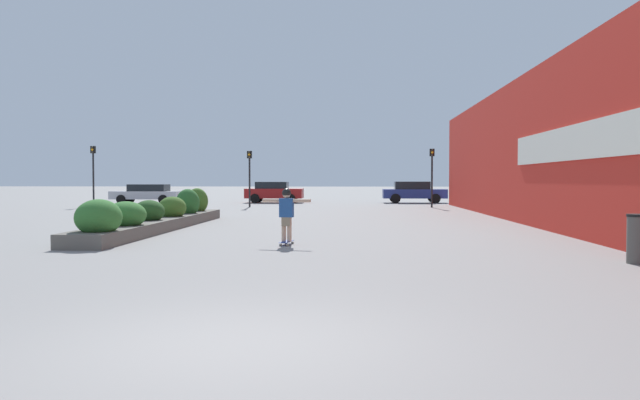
# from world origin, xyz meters

# --- Properties ---
(ground_plane) EXTENTS (300.00, 300.00, 0.00)m
(ground_plane) POSITION_xyz_m (0.00, 0.00, 0.00)
(ground_plane) COLOR gray
(building_wall_right) EXTENTS (0.67, 43.45, 5.62)m
(building_wall_right) POSITION_xyz_m (7.79, 14.29, 2.81)
(building_wall_right) COLOR red
(building_wall_right) RESTS_ON ground_plane
(planter_box) EXTENTS (1.27, 12.71, 1.32)m
(planter_box) POSITION_xyz_m (-5.31, 14.21, 0.45)
(planter_box) COLOR #605B54
(planter_box) RESTS_ON ground_plane
(skateboard) EXTENTS (0.32, 0.79, 0.09)m
(skateboard) POSITION_xyz_m (-0.52, 9.76, 0.07)
(skateboard) COLOR navy
(skateboard) RESTS_ON ground_plane
(skateboarder) EXTENTS (1.27, 0.27, 1.36)m
(skateboarder) POSITION_xyz_m (-0.52, 9.76, 0.91)
(skateboarder) COLOR tan
(skateboarder) RESTS_ON skateboard
(trash_bin) EXTENTS (0.50, 0.50, 0.99)m
(trash_bin) POSITION_xyz_m (6.89, 6.59, 0.49)
(trash_bin) COLOR #514C47
(trash_bin) RESTS_ON ground_plane
(car_leftmost) EXTENTS (4.53, 1.97, 1.55)m
(car_leftmost) POSITION_xyz_m (5.43, 39.16, 0.82)
(car_leftmost) COLOR navy
(car_leftmost) RESTS_ON ground_plane
(car_center_left) EXTENTS (4.75, 1.91, 1.35)m
(car_center_left) POSITION_xyz_m (-13.40, 36.82, 0.73)
(car_center_left) COLOR #BCBCC1
(car_center_left) RESTS_ON ground_plane
(car_center_right) EXTENTS (4.33, 2.05, 1.37)m
(car_center_right) POSITION_xyz_m (14.91, 34.94, 0.75)
(car_center_right) COLOR #BCBCC1
(car_center_right) RESTS_ON ground_plane
(car_rightmost) EXTENTS (4.14, 2.03, 1.52)m
(car_rightmost) POSITION_xyz_m (-4.72, 39.00, 0.81)
(car_rightmost) COLOR maroon
(car_rightmost) RESTS_ON ground_plane
(traffic_light_left) EXTENTS (0.28, 0.30, 3.44)m
(traffic_light_left) POSITION_xyz_m (-5.25, 31.68, 2.34)
(traffic_light_left) COLOR black
(traffic_light_left) RESTS_ON ground_plane
(traffic_light_right) EXTENTS (0.28, 0.30, 3.54)m
(traffic_light_right) POSITION_xyz_m (5.82, 31.71, 2.41)
(traffic_light_right) COLOR black
(traffic_light_right) RESTS_ON ground_plane
(traffic_light_far_left) EXTENTS (0.28, 0.30, 3.78)m
(traffic_light_far_left) POSITION_xyz_m (-15.12, 31.89, 2.55)
(traffic_light_far_left) COLOR black
(traffic_light_far_left) RESTS_ON ground_plane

